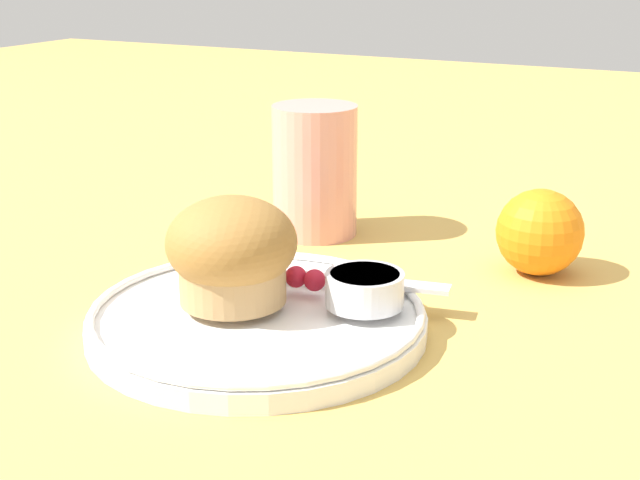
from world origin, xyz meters
name	(u,v)px	position (x,y,z in m)	size (l,w,h in m)	color
ground_plane	(251,337)	(0.00, 0.00, 0.00)	(3.00, 3.00, 0.00)	tan
plate	(263,320)	(0.00, 0.01, 0.01)	(0.23, 0.23, 0.02)	white
muffin	(232,252)	(-0.02, 0.01, 0.06)	(0.09, 0.09, 0.07)	tan
cream_ramekin	(365,287)	(0.07, 0.04, 0.03)	(0.05, 0.05, 0.02)	silver
berry_pair	(305,278)	(0.02, 0.05, 0.03)	(0.03, 0.02, 0.02)	#B7192D
butter_knife	(324,277)	(0.02, 0.08, 0.02)	(0.19, 0.05, 0.00)	silver
orange_fruit	(540,232)	(0.14, 0.21, 0.04)	(0.07, 0.07, 0.07)	orange
juice_glass	(315,171)	(-0.07, 0.23, 0.06)	(0.08, 0.08, 0.12)	#E5998C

